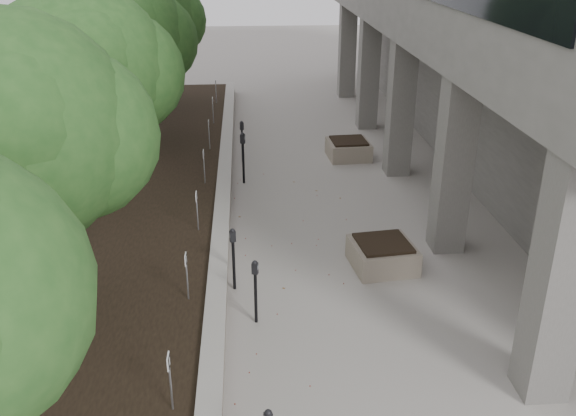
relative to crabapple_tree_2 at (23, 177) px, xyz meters
name	(u,v)px	position (x,y,z in m)	size (l,w,h in m)	color
retaining_wall	(224,194)	(2.97, 6.00, -2.87)	(0.39, 26.00, 0.50)	gray
planting_bed	(87,200)	(-0.70, 6.00, -2.92)	(7.00, 26.00, 0.40)	black
crabapple_tree_2	(23,177)	(0.00, 0.00, 0.00)	(4.60, 4.00, 5.44)	#265420
crabapple_tree_3	(91,102)	(0.00, 5.00, 0.00)	(4.60, 4.00, 5.44)	#265420
crabapple_tree_4	(127,62)	(0.00, 10.00, 0.00)	(4.60, 4.00, 5.44)	#265420
crabapple_tree_5	(149,37)	(0.00, 15.00, 0.00)	(4.60, 4.00, 5.44)	#265420
parking_sign_2	(170,383)	(2.45, -2.50, -2.24)	(0.04, 0.22, 0.96)	black
parking_sign_3	(187,277)	(2.45, 0.50, -2.24)	(0.04, 0.22, 0.96)	black
parking_sign_4	(197,211)	(2.45, 3.50, -2.24)	(0.04, 0.22, 0.96)	black
parking_sign_5	(204,167)	(2.45, 6.50, -2.24)	(0.04, 0.22, 0.96)	black
parking_sign_6	(209,135)	(2.45, 9.50, -2.24)	(0.04, 0.22, 0.96)	black
parking_sign_7	(213,110)	(2.45, 12.50, -2.24)	(0.04, 0.22, 0.96)	black
parking_sign_8	(216,91)	(2.45, 15.50, -2.24)	(0.04, 0.22, 0.96)	black
parking_meter_2	(234,259)	(3.30, 1.47, -2.43)	(0.14, 0.10, 1.38)	black
parking_meter_3	(256,292)	(3.72, 0.23, -2.46)	(0.13, 0.09, 1.32)	black
parking_meter_4	(242,142)	(3.50, 9.29, -2.43)	(0.14, 0.10, 1.37)	black
parking_meter_5	(243,158)	(3.52, 7.45, -2.35)	(0.15, 0.11, 1.55)	black
planter_front	(383,254)	(6.54, 2.18, -2.81)	(1.31, 1.31, 0.61)	gray
planter_back	(348,149)	(6.96, 9.50, -2.81)	(1.32, 1.32, 0.61)	gray
berry_scatter	(300,273)	(4.70, 2.00, -3.11)	(3.30, 14.10, 0.02)	maroon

